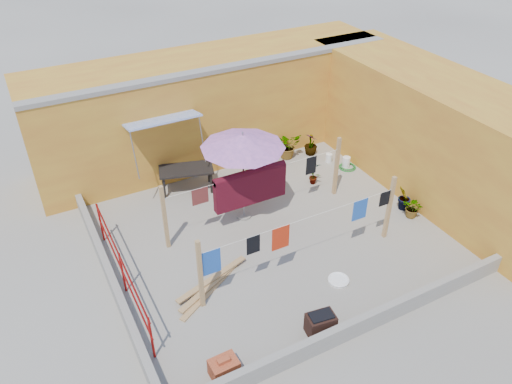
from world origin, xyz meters
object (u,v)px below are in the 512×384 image
(patio_umbrella, at_px, (243,142))
(white_basin, at_px, (339,280))
(brazier, at_px, (321,324))
(green_hose, at_px, (347,167))
(water_jug_a, at_px, (346,162))
(plant_back_a, at_px, (288,145))
(water_jug_b, at_px, (329,158))
(outdoor_table, at_px, (186,171))
(brick_stack, at_px, (224,368))

(patio_umbrella, distance_m, white_basin, 3.99)
(brazier, height_order, green_hose, brazier)
(patio_umbrella, distance_m, water_jug_a, 4.60)
(white_basin, relative_size, water_jug_a, 1.33)
(brazier, bearing_deg, plant_back_a, 64.51)
(white_basin, xyz_separation_m, water_jug_a, (3.18, 4.04, 0.12))
(water_jug_a, relative_size, plant_back_a, 0.43)
(plant_back_a, bearing_deg, brazier, -115.49)
(brazier, distance_m, water_jug_a, 6.69)
(green_hose, relative_size, plant_back_a, 0.63)
(patio_umbrella, bearing_deg, water_jug_b, 19.98)
(white_basin, bearing_deg, green_hose, 51.22)
(outdoor_table, distance_m, brazier, 6.18)
(white_basin, distance_m, plant_back_a, 5.71)
(brick_stack, height_order, water_jug_b, brick_stack)
(brazier, relative_size, water_jug_a, 1.66)
(water_jug_a, bearing_deg, outdoor_table, 167.24)
(outdoor_table, distance_m, water_jug_b, 4.59)
(patio_umbrella, height_order, outdoor_table, patio_umbrella)
(outdoor_table, relative_size, plant_back_a, 1.95)
(patio_umbrella, relative_size, water_jug_b, 8.87)
(patio_umbrella, xyz_separation_m, white_basin, (0.80, -3.20, -2.24))
(water_jug_a, bearing_deg, patio_umbrella, -168.00)
(patio_umbrella, bearing_deg, water_jug_a, 12.00)
(white_basin, relative_size, plant_back_a, 0.58)
(green_hose, bearing_deg, plant_back_a, 132.39)
(brazier, height_order, plant_back_a, plant_back_a)
(water_jug_a, bearing_deg, green_hose, -96.26)
(brick_stack, height_order, brazier, brazier)
(outdoor_table, distance_m, plant_back_a, 3.53)
(brick_stack, relative_size, brazier, 0.86)
(brick_stack, distance_m, green_hose, 8.19)
(brick_stack, xyz_separation_m, brazier, (2.15, -0.00, 0.05))
(outdoor_table, bearing_deg, white_basin, -72.15)
(white_basin, xyz_separation_m, green_hose, (3.17, 3.95, -0.01))
(patio_umbrella, bearing_deg, white_basin, -75.88)
(water_jug_b, bearing_deg, brick_stack, -138.24)
(brick_stack, relative_size, water_jug_a, 1.43)
(water_jug_a, distance_m, water_jug_b, 0.58)
(brick_stack, bearing_deg, outdoor_table, 74.68)
(patio_umbrella, xyz_separation_m, plant_back_a, (2.66, 2.19, -1.86))
(outdoor_table, bearing_deg, patio_umbrella, -66.34)
(brazier, relative_size, plant_back_a, 0.72)
(patio_umbrella, height_order, green_hose, patio_umbrella)
(green_hose, height_order, plant_back_a, plant_back_a)
(outdoor_table, relative_size, brazier, 2.71)
(outdoor_table, distance_m, water_jug_a, 4.98)
(green_hose, xyz_separation_m, plant_back_a, (-1.31, 1.44, 0.39))
(brick_stack, bearing_deg, water_jug_b, 41.76)
(brick_stack, relative_size, water_jug_b, 1.69)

